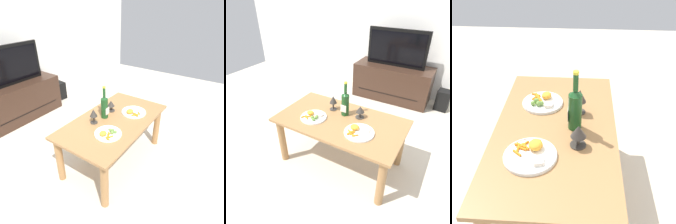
{
  "view_description": "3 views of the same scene",
  "coord_description": "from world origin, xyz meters",
  "views": [
    {
      "loc": [
        -1.43,
        -0.96,
        1.59
      ],
      "look_at": [
        0.02,
        0.03,
        0.59
      ],
      "focal_mm": 32.22,
      "sensor_mm": 36.0,
      "label": 1
    },
    {
      "loc": [
        0.8,
        -1.41,
        1.61
      ],
      "look_at": [
        -0.05,
        0.04,
        0.57
      ],
      "focal_mm": 33.61,
      "sensor_mm": 36.0,
      "label": 2
    },
    {
      "loc": [
        1.26,
        0.13,
        1.49
      ],
      "look_at": [
        -0.01,
        0.05,
        0.62
      ],
      "focal_mm": 46.95,
      "sensor_mm": 36.0,
      "label": 3
    }
  ],
  "objects": [
    {
      "name": "goblet_left",
      "position": [
        -0.16,
        0.13,
        0.62
      ],
      "size": [
        0.07,
        0.07,
        0.15
      ],
      "color": "#38332D",
      "rests_on": "dining_table"
    },
    {
      "name": "dinner_plate_right",
      "position": [
        0.23,
        -0.1,
        0.53
      ],
      "size": [
        0.26,
        0.26,
        0.05
      ],
      "color": "white",
      "rests_on": "dining_table"
    },
    {
      "name": "dining_table",
      "position": [
        0.0,
        0.0,
        0.42
      ],
      "size": [
        1.18,
        0.66,
        0.52
      ],
      "color": "#9E7042",
      "rests_on": "ground_plane"
    },
    {
      "name": "dinner_plate_left",
      "position": [
        -0.24,
        -0.1,
        0.53
      ],
      "size": [
        0.25,
        0.25,
        0.05
      ],
      "color": "white",
      "rests_on": "dining_table"
    },
    {
      "name": "wine_bottle",
      "position": [
        -0.01,
        0.11,
        0.65
      ],
      "size": [
        0.07,
        0.07,
        0.34
      ],
      "color": "#19471E",
      "rests_on": "dining_table"
    },
    {
      "name": "ground_plane",
      "position": [
        0.0,
        0.0,
        0.0
      ],
      "size": [
        6.4,
        6.4,
        0.0
      ],
      "primitive_type": "plane",
      "color": "beige"
    },
    {
      "name": "goblet_right",
      "position": [
        0.14,
        0.13,
        0.6
      ],
      "size": [
        0.08,
        0.08,
        0.12
      ],
      "color": "#38332D",
      "rests_on": "dining_table"
    }
  ]
}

